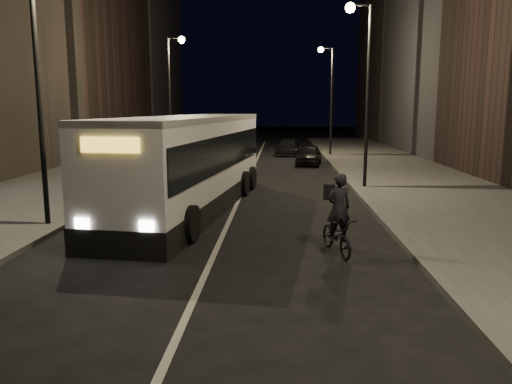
# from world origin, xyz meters

# --- Properties ---
(ground) EXTENTS (180.00, 180.00, 0.00)m
(ground) POSITION_xyz_m (0.00, 0.00, 0.00)
(ground) COLOR black
(ground) RESTS_ON ground
(sidewalk_right) EXTENTS (7.00, 70.00, 0.16)m
(sidewalk_right) POSITION_xyz_m (8.50, 14.00, 0.08)
(sidewalk_right) COLOR #3E3E3B
(sidewalk_right) RESTS_ON ground
(sidewalk_left) EXTENTS (7.00, 70.00, 0.16)m
(sidewalk_left) POSITION_xyz_m (-8.50, 14.00, 0.08)
(sidewalk_left) COLOR #3E3E3B
(sidewalk_left) RESTS_ON ground
(building_row_right) EXTENTS (8.00, 61.00, 21.00)m
(building_row_right) POSITION_xyz_m (16.00, 27.50, 10.50)
(building_row_right) COLOR black
(building_row_right) RESTS_ON ground
(building_row_left) EXTENTS (8.00, 61.00, 22.00)m
(building_row_left) POSITION_xyz_m (-16.00, 28.50, 11.00)
(building_row_left) COLOR black
(building_row_left) RESTS_ON ground
(streetlight_right_mid) EXTENTS (1.20, 0.44, 8.12)m
(streetlight_right_mid) POSITION_xyz_m (5.33, 12.00, 5.36)
(streetlight_right_mid) COLOR black
(streetlight_right_mid) RESTS_ON sidewalk_right
(streetlight_right_far) EXTENTS (1.20, 0.44, 8.12)m
(streetlight_right_far) POSITION_xyz_m (5.33, 28.00, 5.36)
(streetlight_right_far) COLOR black
(streetlight_right_far) RESTS_ON sidewalk_right
(streetlight_left_near) EXTENTS (1.20, 0.44, 8.12)m
(streetlight_left_near) POSITION_xyz_m (-5.33, 4.00, 5.36)
(streetlight_left_near) COLOR black
(streetlight_left_near) RESTS_ON sidewalk_left
(streetlight_left_far) EXTENTS (1.20, 0.44, 8.12)m
(streetlight_left_far) POSITION_xyz_m (-5.33, 22.00, 5.36)
(streetlight_left_far) COLOR black
(streetlight_left_far) RESTS_ON sidewalk_left
(city_bus) EXTENTS (4.26, 12.99, 3.44)m
(city_bus) POSITION_xyz_m (-1.60, 7.17, 1.87)
(city_bus) COLOR white
(city_bus) RESTS_ON ground
(cyclist_on_bicycle) EXTENTS (1.12, 1.96, 2.14)m
(cyclist_on_bicycle) POSITION_xyz_m (3.17, 1.61, 0.71)
(cyclist_on_bicycle) COLOR black
(cyclist_on_bicycle) RESTS_ON ground
(car_near) EXTENTS (2.06, 4.03, 1.31)m
(car_near) POSITION_xyz_m (3.60, 22.16, 0.66)
(car_near) COLOR black
(car_near) RESTS_ON ground
(car_mid) EXTENTS (2.24, 4.98, 1.59)m
(car_mid) POSITION_xyz_m (-1.83, 27.24, 0.79)
(car_mid) COLOR #3D3D40
(car_mid) RESTS_ON ground
(car_far) EXTENTS (2.13, 4.37, 1.23)m
(car_far) POSITION_xyz_m (2.29, 28.87, 0.61)
(car_far) COLOR black
(car_far) RESTS_ON ground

